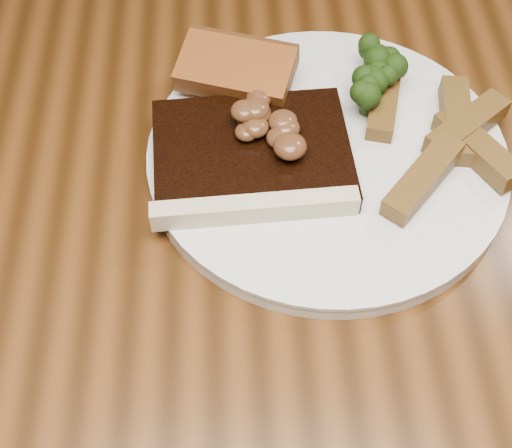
{
  "coord_description": "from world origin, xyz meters",
  "views": [
    {
      "loc": [
        -0.03,
        -0.32,
        1.21
      ],
      "look_at": [
        -0.01,
        -0.01,
        0.78
      ],
      "focal_mm": 50.0,
      "sensor_mm": 36.0,
      "label": 1
    }
  ],
  "objects": [
    {
      "name": "steak",
      "position": [
        -0.01,
        0.06,
        0.77
      ],
      "size": [
        0.16,
        0.13,
        0.02
      ],
      "primitive_type": "cube",
      "rotation": [
        0.0,
        0.0,
        0.06
      ],
      "color": "black",
      "rests_on": "plate"
    },
    {
      "name": "broccoli_cluster",
      "position": [
        0.09,
        0.13,
        0.78
      ],
      "size": [
        0.07,
        0.07,
        0.04
      ],
      "primitive_type": null,
      "color": "#1F320B",
      "rests_on": "plate"
    },
    {
      "name": "steak_bone",
      "position": [
        -0.01,
        0.0,
        0.77
      ],
      "size": [
        0.16,
        0.02,
        0.02
      ],
      "primitive_type": "cube",
      "rotation": [
        0.0,
        0.0,
        0.06
      ],
      "color": "beige",
      "rests_on": "plate"
    },
    {
      "name": "dining_table",
      "position": [
        0.0,
        0.0,
        0.66
      ],
      "size": [
        1.6,
        0.9,
        0.75
      ],
      "color": "#502C10",
      "rests_on": "ground"
    },
    {
      "name": "mushroom_pile",
      "position": [
        -0.01,
        0.07,
        0.8
      ],
      "size": [
        0.07,
        0.07,
        0.03
      ],
      "primitive_type": null,
      "color": "#56321B",
      "rests_on": "steak"
    },
    {
      "name": "garlic_bread",
      "position": [
        -0.03,
        0.14,
        0.77
      ],
      "size": [
        0.11,
        0.08,
        0.02
      ],
      "primitive_type": "cube",
      "rotation": [
        0.0,
        0.0,
        -0.32
      ],
      "color": "brown",
      "rests_on": "plate"
    },
    {
      "name": "potato_wedges",
      "position": [
        0.12,
        0.08,
        0.77
      ],
      "size": [
        0.11,
        0.11,
        0.02
      ],
      "primitive_type": null,
      "color": "brown",
      "rests_on": "plate"
    },
    {
      "name": "plate",
      "position": [
        0.05,
        0.07,
        0.76
      ],
      "size": [
        0.33,
        0.33,
        0.01
      ],
      "primitive_type": "cylinder",
      "rotation": [
        0.0,
        0.0,
        0.11
      ],
      "color": "white",
      "rests_on": "dining_table"
    }
  ]
}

